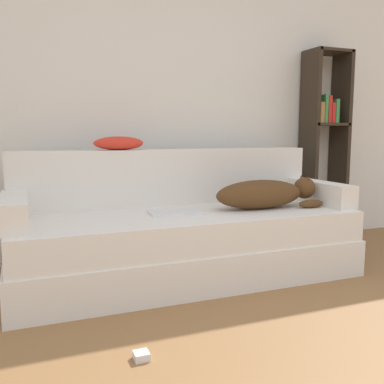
# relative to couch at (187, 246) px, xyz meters

# --- Properties ---
(wall_back) EXTENTS (8.11, 0.06, 2.70)m
(wall_back) POSITION_rel_couch_xyz_m (0.20, 0.74, 1.13)
(wall_back) COLOR silver
(wall_back) RESTS_ON ground_plane
(couch) EXTENTS (2.29, 0.87, 0.45)m
(couch) POSITION_rel_couch_xyz_m (0.00, 0.00, 0.00)
(couch) COLOR silver
(couch) RESTS_ON ground_plane
(couch_backrest) EXTENTS (2.25, 0.15, 0.41)m
(couch_backrest) POSITION_rel_couch_xyz_m (0.00, 0.36, 0.43)
(couch_backrest) COLOR silver
(couch_backrest) RESTS_ON couch
(couch_arm_left) EXTENTS (0.15, 0.68, 0.17)m
(couch_arm_left) POSITION_rel_couch_xyz_m (-1.07, -0.01, 0.31)
(couch_arm_left) COLOR silver
(couch_arm_left) RESTS_ON couch
(couch_arm_right) EXTENTS (0.15, 0.68, 0.17)m
(couch_arm_right) POSITION_rel_couch_xyz_m (1.07, -0.01, 0.31)
(couch_arm_right) COLOR silver
(couch_arm_right) RESTS_ON couch
(dog) EXTENTS (0.79, 0.27, 0.22)m
(dog) POSITION_rel_couch_xyz_m (0.58, -0.05, 0.33)
(dog) COLOR #513319
(dog) RESTS_ON couch
(laptop) EXTENTS (0.36, 0.24, 0.02)m
(laptop) POSITION_rel_couch_xyz_m (-0.09, -0.01, 0.24)
(laptop) COLOR silver
(laptop) RESTS_ON couch
(throw_pillow) EXTENTS (0.35, 0.20, 0.10)m
(throw_pillow) POSITION_rel_couch_xyz_m (-0.37, 0.37, 0.69)
(throw_pillow) COLOR red
(throw_pillow) RESTS_ON couch_backrest
(bookshelf) EXTENTS (0.38, 0.26, 1.71)m
(bookshelf) POSITION_rel_couch_xyz_m (1.55, 0.56, 0.74)
(bookshelf) COLOR #2D2319
(bookshelf) RESTS_ON ground_plane
(power_adapter) EXTENTS (0.07, 0.07, 0.03)m
(power_adapter) POSITION_rel_couch_xyz_m (-0.57, -0.94, -0.20)
(power_adapter) COLOR silver
(power_adapter) RESTS_ON ground_plane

